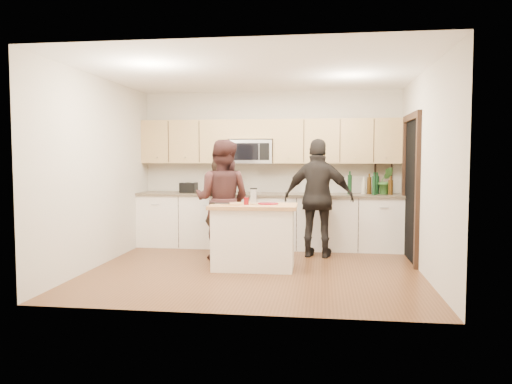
# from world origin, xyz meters

# --- Properties ---
(floor) EXTENTS (4.50, 4.50, 0.00)m
(floor) POSITION_xyz_m (0.00, 0.00, 0.00)
(floor) COLOR brown
(floor) RESTS_ON ground
(room_shell) EXTENTS (4.52, 4.02, 2.71)m
(room_shell) POSITION_xyz_m (0.00, 0.00, 1.73)
(room_shell) COLOR #BCB3A1
(room_shell) RESTS_ON ground
(back_cabinetry) EXTENTS (4.50, 0.66, 0.94)m
(back_cabinetry) POSITION_xyz_m (0.00, 1.69, 0.47)
(back_cabinetry) COLOR white
(back_cabinetry) RESTS_ON ground
(upper_cabinetry) EXTENTS (4.50, 0.33, 0.75)m
(upper_cabinetry) POSITION_xyz_m (0.03, 1.83, 1.84)
(upper_cabinetry) COLOR tan
(upper_cabinetry) RESTS_ON ground
(microwave) EXTENTS (0.76, 0.41, 0.40)m
(microwave) POSITION_xyz_m (-0.31, 1.80, 1.65)
(microwave) COLOR silver
(microwave) RESTS_ON ground
(doorway) EXTENTS (0.06, 1.25, 2.20)m
(doorway) POSITION_xyz_m (2.23, 0.90, 1.16)
(doorway) COLOR black
(doorway) RESTS_ON ground
(framed_picture) EXTENTS (0.30, 0.03, 0.38)m
(framed_picture) POSITION_xyz_m (1.95, 1.98, 1.28)
(framed_picture) COLOR black
(framed_picture) RESTS_ON ground
(dish_towel) EXTENTS (0.34, 0.60, 0.48)m
(dish_towel) POSITION_xyz_m (-0.95, 1.50, 0.80)
(dish_towel) COLOR white
(dish_towel) RESTS_ON ground
(island) EXTENTS (1.22, 0.73, 0.90)m
(island) POSITION_xyz_m (-0.03, 0.06, 0.45)
(island) COLOR white
(island) RESTS_ON ground
(red_plate) EXTENTS (0.28, 0.28, 0.02)m
(red_plate) POSITION_xyz_m (0.17, 0.13, 0.91)
(red_plate) COLOR maroon
(red_plate) RESTS_ON island
(box_grater) EXTENTS (0.10, 0.06, 0.21)m
(box_grater) POSITION_xyz_m (-0.02, 0.05, 1.03)
(box_grater) COLOR silver
(box_grater) RESTS_ON red_plate
(drink_glass) EXTENTS (0.07, 0.07, 0.10)m
(drink_glass) POSITION_xyz_m (-0.12, 0.00, 0.95)
(drink_glass) COLOR maroon
(drink_glass) RESTS_ON island
(cutting_board) EXTENTS (0.28, 0.16, 0.02)m
(cutting_board) POSITION_xyz_m (-0.32, -0.07, 0.91)
(cutting_board) COLOR tan
(cutting_board) RESTS_ON island
(tongs) EXTENTS (0.28, 0.04, 0.02)m
(tongs) POSITION_xyz_m (-0.47, -0.12, 0.93)
(tongs) COLOR black
(tongs) RESTS_ON cutting_board
(knife) EXTENTS (0.18, 0.02, 0.01)m
(knife) POSITION_xyz_m (-0.44, -0.14, 0.92)
(knife) COLOR silver
(knife) RESTS_ON cutting_board
(toaster) EXTENTS (0.27, 0.25, 0.18)m
(toaster) POSITION_xyz_m (-1.40, 1.67, 1.03)
(toaster) COLOR black
(toaster) RESTS_ON back_cabinetry
(bottle_cluster) EXTENTS (0.74, 0.32, 0.38)m
(bottle_cluster) POSITION_xyz_m (1.71, 1.69, 1.11)
(bottle_cluster) COLOR black
(bottle_cluster) RESTS_ON back_cabinetry
(orchid) EXTENTS (0.28, 0.24, 0.45)m
(orchid) POSITION_xyz_m (1.96, 1.72, 1.17)
(orchid) COLOR #326628
(orchid) RESTS_ON back_cabinetry
(woman_left) EXTENTS (0.64, 0.50, 1.56)m
(woman_left) POSITION_xyz_m (-0.73, 1.13, 0.78)
(woman_left) COLOR black
(woman_left) RESTS_ON ground
(woman_center) EXTENTS (0.97, 0.81, 1.82)m
(woman_center) POSITION_xyz_m (-0.58, 0.61, 0.91)
(woman_center) COLOR #311918
(woman_center) RESTS_ON ground
(woman_right) EXTENTS (1.13, 0.60, 1.84)m
(woman_right) POSITION_xyz_m (0.86, 1.00, 0.92)
(woman_right) COLOR black
(woman_right) RESTS_ON ground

